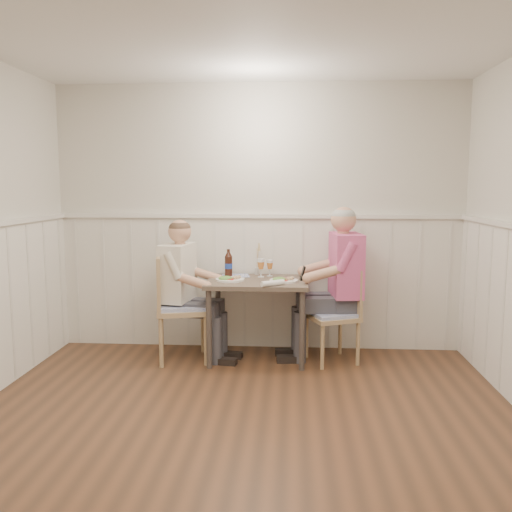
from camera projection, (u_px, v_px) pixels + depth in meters
The scene contains 16 objects.
ground_plane at pixel (236, 454), 3.28m from camera, with size 4.50×4.50×0.00m, color #472F1E.
room_shell at pixel (235, 203), 3.08m from camera, with size 4.04×4.54×2.60m.
wainscot at pixel (245, 316), 3.87m from camera, with size 4.00×4.49×1.34m.
dining_table at pixel (257, 291), 5.02m from camera, with size 0.92×0.70×0.75m.
chair_right at pixel (338, 311), 4.97m from camera, with size 0.53×0.53×0.87m.
chair_left at pixel (176, 304), 4.99m from camera, with size 0.56×0.56×0.99m.
man_in_pink at pixel (341, 295), 5.03m from camera, with size 0.70×0.49×1.45m.
diner_cream at pixel (182, 300), 5.05m from camera, with size 0.66×0.47×1.33m.
plate_man at pixel (283, 279), 4.91m from camera, with size 0.26×0.26×0.06m.
plate_diner at pixel (229, 278), 4.96m from camera, with size 0.27×0.27×0.07m.
beer_glass_a at pixel (270, 265), 5.20m from camera, with size 0.06×0.06×0.16m.
beer_glass_b at pixel (261, 265), 5.15m from camera, with size 0.07×0.07×0.18m.
beer_bottle at pixel (229, 264), 5.19m from camera, with size 0.07×0.07×0.26m.
rolled_napkin at pixel (273, 283), 4.71m from camera, with size 0.21×0.17×0.05m.
grass_vase at pixel (257, 260), 5.29m from camera, with size 0.04×0.04×0.33m.
gingham_mat at pixel (236, 276), 5.23m from camera, with size 0.29×0.25×0.01m.
Camera 1 is at (0.33, -3.08, 1.62)m, focal length 38.00 mm.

